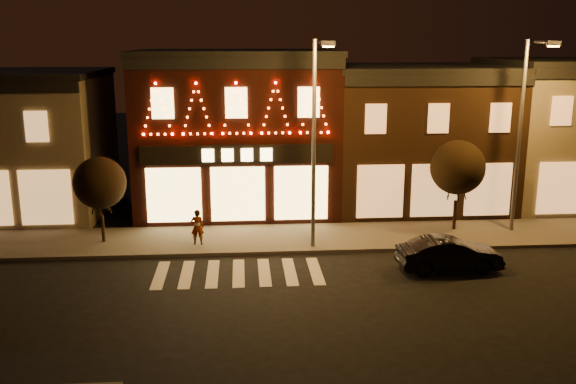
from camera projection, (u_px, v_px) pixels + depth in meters
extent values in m
plane|color=black|center=(239.00, 317.00, 20.45)|extent=(120.00, 120.00, 0.00)
cube|color=#47423D|center=(283.00, 238.00, 28.33)|extent=(44.00, 4.00, 0.15)
cube|color=black|center=(237.00, 133.00, 33.07)|extent=(10.00, 8.00, 8.00)
cube|color=black|center=(236.00, 53.00, 32.09)|extent=(10.20, 8.20, 0.30)
cube|color=black|center=(235.00, 64.00, 28.26)|extent=(10.00, 0.25, 0.50)
cube|color=black|center=(237.00, 155.00, 29.19)|extent=(9.00, 0.15, 0.90)
cube|color=#FFD87F|center=(237.00, 155.00, 29.09)|extent=(3.40, 0.08, 0.60)
cube|color=#331F11|center=(414.00, 139.00, 33.86)|extent=(9.00, 8.00, 7.20)
cube|color=black|center=(417.00, 68.00, 32.98)|extent=(9.20, 8.20, 0.30)
cube|color=black|center=(441.00, 81.00, 29.15)|extent=(9.00, 0.25, 0.50)
cube|color=#6C634D|center=(574.00, 134.00, 34.49)|extent=(9.00, 8.00, 7.50)
cylinder|color=#59595E|center=(314.00, 146.00, 26.03)|extent=(0.17, 0.17, 8.69)
cylinder|color=#59595E|center=(321.00, 42.00, 24.22)|extent=(0.42, 1.73, 0.11)
cube|color=#59595E|center=(328.00, 43.00, 23.41)|extent=(0.59, 0.40, 0.20)
cube|color=orange|center=(328.00, 47.00, 23.44)|extent=(0.45, 0.29, 0.05)
cylinder|color=#59595E|center=(519.00, 138.00, 28.30)|extent=(0.17, 0.17, 8.68)
cylinder|color=#59595E|center=(540.00, 42.00, 26.48)|extent=(0.43, 1.73, 0.11)
cube|color=#59595E|center=(554.00, 43.00, 25.68)|extent=(0.59, 0.40, 0.20)
cube|color=orange|center=(553.00, 46.00, 25.71)|extent=(0.45, 0.29, 0.05)
cylinder|color=black|center=(103.00, 228.00, 27.52)|extent=(0.14, 0.14, 1.24)
sphere|color=black|center=(100.00, 183.00, 27.04)|extent=(2.26, 2.26, 2.26)
cylinder|color=black|center=(455.00, 215.00, 29.35)|extent=(0.15, 0.15, 1.37)
sphere|color=black|center=(458.00, 167.00, 28.82)|extent=(2.51, 2.51, 2.51)
imported|color=black|center=(449.00, 254.00, 24.46)|extent=(4.07, 1.57, 1.32)
imported|color=gray|center=(197.00, 227.00, 27.11)|extent=(0.59, 0.40, 1.56)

